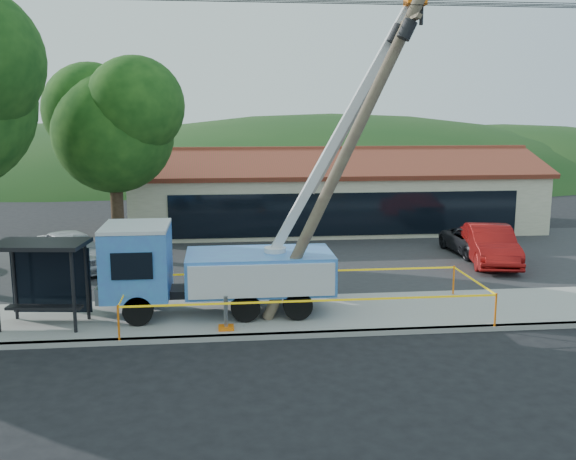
# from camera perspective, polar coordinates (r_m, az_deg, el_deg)

# --- Properties ---
(ground) EXTENTS (120.00, 120.00, 0.00)m
(ground) POSITION_cam_1_polar(r_m,az_deg,el_deg) (17.36, 2.56, -11.85)
(ground) COLOR black
(ground) RESTS_ON ground
(curb) EXTENTS (60.00, 0.25, 0.15)m
(curb) POSITION_cam_1_polar(r_m,az_deg,el_deg) (19.28, 1.60, -9.29)
(curb) COLOR #A4A099
(curb) RESTS_ON ground
(sidewalk) EXTENTS (60.00, 4.00, 0.15)m
(sidewalk) POSITION_cam_1_polar(r_m,az_deg,el_deg) (21.06, 0.90, -7.55)
(sidewalk) COLOR #A4A099
(sidewalk) RESTS_ON ground
(parking_lot) EXTENTS (60.00, 12.00, 0.10)m
(parking_lot) POSITION_cam_1_polar(r_m,az_deg,el_deg) (28.74, -1.07, -2.69)
(parking_lot) COLOR #28282B
(parking_lot) RESTS_ON ground
(strip_mall) EXTENTS (22.50, 8.53, 4.67)m
(strip_mall) POSITION_cam_1_polar(r_m,az_deg,el_deg) (36.74, 4.03, 3.08)
(strip_mall) COLOR #BDB695
(strip_mall) RESTS_ON ground
(tree_lot) EXTENTS (6.30, 5.60, 8.94)m
(tree_lot) POSITION_cam_1_polar(r_m,az_deg,el_deg) (29.22, -15.29, 9.36)
(tree_lot) COLOR #332316
(tree_lot) RESTS_ON ground
(hill_west) EXTENTS (78.40, 56.00, 28.00)m
(hill_west) POSITION_cam_1_polar(r_m,az_deg,el_deg) (72.27, -16.21, 4.83)
(hill_west) COLOR #153B15
(hill_west) RESTS_ON ground
(hill_center) EXTENTS (89.60, 64.00, 32.00)m
(hill_center) POSITION_cam_1_polar(r_m,az_deg,el_deg) (72.26, 3.79, 5.22)
(hill_center) COLOR #153B15
(hill_center) RESTS_ON ground
(hill_east) EXTENTS (72.80, 52.00, 26.00)m
(hill_east) POSITION_cam_1_polar(r_m,az_deg,el_deg) (78.24, 18.43, 5.11)
(hill_east) COLOR #153B15
(hill_east) RESTS_ON ground
(utility_truck) EXTENTS (10.20, 3.95, 10.15)m
(utility_truck) POSITION_cam_1_polar(r_m,az_deg,el_deg) (20.83, -6.71, -2.98)
(utility_truck) COLOR black
(utility_truck) RESTS_ON ground
(leaning_pole) EXTENTS (5.00, 2.00, 10.05)m
(leaning_pole) POSITION_cam_1_polar(r_m,az_deg,el_deg) (19.79, 5.55, 7.59)
(leaning_pole) COLOR brown
(leaning_pole) RESTS_ON ground
(bus_shelter) EXTENTS (2.87, 1.96, 2.60)m
(bus_shelter) POSITION_cam_1_polar(r_m,az_deg,el_deg) (20.85, -20.89, -2.79)
(bus_shelter) COLOR black
(bus_shelter) RESTS_ON ground
(caution_tape) EXTENTS (11.26, 3.59, 1.04)m
(caution_tape) POSITION_cam_1_polar(r_m,az_deg,el_deg) (20.63, 1.52, -5.49)
(caution_tape) COLOR orange
(caution_tape) RESTS_ON ground
(car_silver) EXTENTS (4.27, 5.05, 1.63)m
(car_silver) POSITION_cam_1_polar(r_m,az_deg,el_deg) (28.34, -18.49, -3.53)
(car_silver) COLOR silver
(car_silver) RESTS_ON ground
(car_red) EXTENTS (2.70, 5.26, 1.65)m
(car_red) POSITION_cam_1_polar(r_m,az_deg,el_deg) (29.22, 17.42, -3.05)
(car_red) COLOR maroon
(car_red) RESTS_ON ground
(car_dark) EXTENTS (2.18, 4.34, 1.18)m
(car_dark) POSITION_cam_1_polar(r_m,az_deg,el_deg) (30.85, 16.16, -2.29)
(car_dark) COLOR black
(car_dark) RESTS_ON ground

